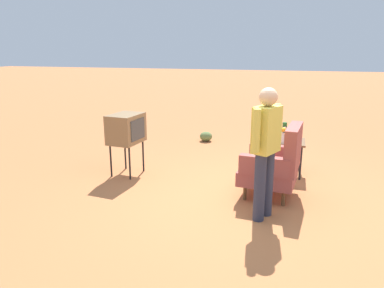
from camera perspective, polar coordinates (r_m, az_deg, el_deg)
ground_plane at (r=5.26m, az=9.27°, el=-8.82°), size 60.00×60.00×0.00m
armchair at (r=5.33m, az=12.88°, el=-2.99°), size 0.85×0.86×1.06m
side_table at (r=6.33m, az=14.57°, el=-0.22°), size 0.56×0.56×0.58m
tv_on_stand at (r=6.16m, az=-10.18°, el=2.31°), size 0.65×0.51×1.03m
person_standing at (r=4.52m, az=11.36°, el=-0.29°), size 0.53×0.35×1.64m
soda_can_blue at (r=6.43m, az=14.06°, el=1.37°), size 0.07×0.07×0.12m
bottle_wine_green at (r=6.19m, az=14.13°, el=1.79°), size 0.07×0.07×0.32m
bottle_short_clear at (r=6.13m, az=12.96°, el=1.16°), size 0.06×0.06×0.20m
flower_vase at (r=6.09m, az=14.02°, el=1.46°), size 0.14×0.10×0.27m
shrub_far at (r=8.42m, az=2.18°, el=1.19°), size 0.28×0.28×0.22m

